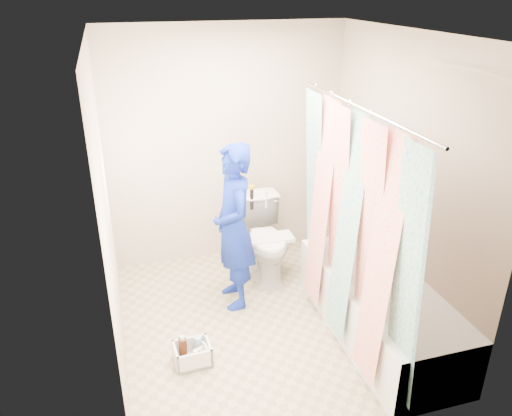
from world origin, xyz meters
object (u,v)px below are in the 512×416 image
object	(u,v)px
bathtub	(379,307)
cleaning_caddy	(194,354)
toilet	(265,239)
plumber	(234,227)

from	to	relation	value
bathtub	cleaning_caddy	xyz separation A→B (m)	(-1.54, 0.08, -0.19)
toilet	cleaning_caddy	world-z (taller)	toilet
bathtub	toilet	distance (m)	1.35
toilet	plumber	xyz separation A→B (m)	(-0.41, -0.39, 0.37)
bathtub	toilet	bearing A→B (deg)	117.10
toilet	bathtub	bearing A→B (deg)	-60.97
toilet	cleaning_caddy	distance (m)	1.48
bathtub	cleaning_caddy	bearing A→B (deg)	176.86
cleaning_caddy	plumber	bearing A→B (deg)	52.22
bathtub	cleaning_caddy	size ratio (longest dim) A/B	6.10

